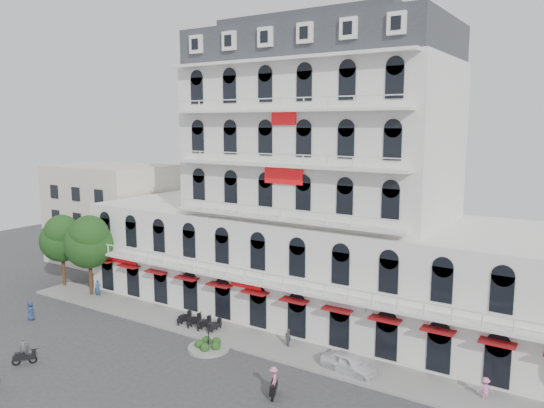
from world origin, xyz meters
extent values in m
plane|color=#38383A|center=(0.00, 0.00, 0.00)|extent=(120.00, 120.00, 0.00)
cube|color=gray|center=(0.00, 9.00, 0.08)|extent=(53.00, 4.00, 0.16)
cube|color=silver|center=(0.00, 18.00, 4.50)|extent=(45.00, 14.00, 9.00)
cube|color=silver|center=(0.00, 18.00, 15.50)|extent=(22.00, 12.00, 13.00)
cube|color=#2D3035|center=(0.00, 18.00, 23.50)|extent=(21.56, 11.76, 3.00)
cube|color=#2D3035|center=(0.00, 18.00, 25.40)|extent=(15.84, 8.64, 0.80)
cube|color=maroon|center=(0.00, 10.50, 3.50)|extent=(40.50, 1.00, 0.15)
cube|color=red|center=(0.00, 11.88, 13.00)|extent=(3.50, 0.10, 1.40)
cube|color=beige|center=(-30.00, 20.00, 6.00)|extent=(14.00, 10.00, 12.00)
cylinder|color=gray|center=(-3.00, 6.00, 0.12)|extent=(3.20, 3.20, 0.24)
cylinder|color=black|center=(-3.00, 6.00, 0.90)|extent=(0.08, 0.08, 1.40)
sphere|color=#214316|center=(-2.30, 6.00, 0.45)|extent=(0.70, 0.70, 0.70)
sphere|color=#214316|center=(-2.78, 6.66, 0.45)|extent=(0.70, 0.70, 0.70)
sphere|color=#214316|center=(-3.56, 6.42, 0.45)|extent=(0.70, 0.70, 0.70)
sphere|color=#214316|center=(-3.57, 5.60, 0.45)|extent=(0.70, 0.70, 0.70)
sphere|color=#214316|center=(-2.80, 5.33, 0.45)|extent=(0.70, 0.70, 0.70)
cylinder|color=#382314|center=(-26.00, 10.00, 1.76)|extent=(0.36, 0.36, 3.52)
sphere|color=#133D17|center=(-26.00, 10.00, 4.96)|extent=(4.48, 4.48, 4.48)
sphere|color=#133D17|center=(-25.50, 9.70, 6.00)|extent=(3.52, 3.52, 3.52)
sphere|color=#133D17|center=(-26.40, 10.30, 5.60)|extent=(3.20, 3.20, 3.20)
cylinder|color=#382314|center=(-21.00, 9.50, 1.87)|extent=(0.36, 0.36, 3.74)
sphere|color=#133D17|center=(-21.00, 9.50, 5.27)|extent=(4.76, 4.76, 4.76)
sphere|color=#133D17|center=(-20.50, 9.20, 6.38)|extent=(3.74, 3.74, 3.74)
sphere|color=#133D17|center=(-21.40, 9.80, 5.95)|extent=(3.40, 3.40, 3.40)
imported|color=white|center=(7.52, 8.35, 0.69)|extent=(4.23, 2.13, 1.38)
cube|color=black|center=(-12.43, -3.09, 0.55)|extent=(1.21, 1.39, 0.35)
torus|color=black|center=(-12.08, -2.66, 0.28)|extent=(0.47, 0.54, 0.60)
torus|color=black|center=(-12.77, -3.52, 0.28)|extent=(0.47, 0.54, 0.60)
imported|color=#4D4E54|center=(-12.43, -3.09, 1.26)|extent=(0.67, 0.70, 1.61)
cube|color=black|center=(4.95, 2.78, 0.55)|extent=(0.96, 1.51, 0.35)
torus|color=black|center=(5.18, 2.29, 0.28)|extent=(0.37, 0.59, 0.60)
torus|color=black|center=(4.71, 3.28, 0.28)|extent=(0.37, 0.59, 0.60)
imported|color=pink|center=(4.95, 2.78, 1.21)|extent=(0.93, 1.13, 1.52)
imported|color=navy|center=(-20.00, 2.30, 0.84)|extent=(0.90, 0.67, 1.67)
imported|color=slate|center=(1.95, 9.50, 0.77)|extent=(0.97, 0.78, 1.54)
imported|color=pink|center=(16.20, 9.50, 0.76)|extent=(1.13, 0.94, 1.52)
imported|color=navy|center=(-20.00, 9.50, 0.88)|extent=(0.76, 0.74, 1.76)
camera|label=1|loc=(21.80, -23.40, 17.01)|focal=35.00mm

